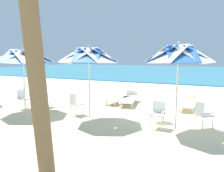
{
  "coord_description": "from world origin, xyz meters",
  "views": [
    {
      "loc": [
        0.8,
        -9.44,
        2.3
      ],
      "look_at": [
        -3.64,
        -0.25,
        1.0
      ],
      "focal_mm": 37.29,
      "sensor_mm": 36.0,
      "label": 1
    }
  ],
  "objects_px": {
    "sun_lounger_2": "(129,98)",
    "plastic_chair_0": "(158,112)",
    "beach_umbrella_0": "(178,55)",
    "plastic_chair_2": "(159,108)",
    "plastic_chair_5": "(45,96)",
    "sun_lounger_1": "(188,102)",
    "plastic_chair_1": "(203,113)",
    "plastic_chair_3": "(76,103)",
    "beach_umbrella_1": "(89,56)",
    "beach_umbrella_2": "(23,57)",
    "plastic_chair_4": "(23,97)",
    "sun_lounger_3": "(120,97)"
  },
  "relations": [
    {
      "from": "sun_lounger_2",
      "to": "plastic_chair_0",
      "type": "bearing_deg",
      "value": -54.01
    },
    {
      "from": "beach_umbrella_0",
      "to": "plastic_chair_2",
      "type": "distance_m",
      "value": 2.08
    },
    {
      "from": "plastic_chair_2",
      "to": "plastic_chair_5",
      "type": "distance_m",
      "value": 5.27
    },
    {
      "from": "sun_lounger_1",
      "to": "sun_lounger_2",
      "type": "xyz_separation_m",
      "value": [
        -2.71,
        -0.27,
        0.0
      ]
    },
    {
      "from": "plastic_chair_1",
      "to": "plastic_chair_3",
      "type": "xyz_separation_m",
      "value": [
        -4.65,
        -0.32,
        0.0
      ]
    },
    {
      "from": "beach_umbrella_1",
      "to": "beach_umbrella_2",
      "type": "bearing_deg",
      "value": -176.9
    },
    {
      "from": "beach_umbrella_0",
      "to": "sun_lounger_2",
      "type": "distance_m",
      "value": 4.58
    },
    {
      "from": "plastic_chair_0",
      "to": "plastic_chair_2",
      "type": "relative_size",
      "value": 1.0
    },
    {
      "from": "plastic_chair_1",
      "to": "beach_umbrella_1",
      "type": "bearing_deg",
      "value": -173.04
    },
    {
      "from": "plastic_chair_0",
      "to": "plastic_chair_4",
      "type": "xyz_separation_m",
      "value": [
        -6.11,
        0.17,
        0.0
      ]
    },
    {
      "from": "sun_lounger_3",
      "to": "beach_umbrella_0",
      "type": "bearing_deg",
      "value": -43.28
    },
    {
      "from": "plastic_chair_1",
      "to": "plastic_chair_4",
      "type": "relative_size",
      "value": 1.0
    },
    {
      "from": "plastic_chair_1",
      "to": "sun_lounger_2",
      "type": "relative_size",
      "value": 0.39
    },
    {
      "from": "plastic_chair_0",
      "to": "sun_lounger_1",
      "type": "bearing_deg",
      "value": 81.9
    },
    {
      "from": "plastic_chair_3",
      "to": "sun_lounger_2",
      "type": "distance_m",
      "value": 3.09
    },
    {
      "from": "plastic_chair_4",
      "to": "plastic_chair_5",
      "type": "bearing_deg",
      "value": 41.5
    },
    {
      "from": "beach_umbrella_0",
      "to": "plastic_chair_4",
      "type": "bearing_deg",
      "value": 179.39
    },
    {
      "from": "beach_umbrella_1",
      "to": "plastic_chair_0",
      "type": "bearing_deg",
      "value": -0.79
    },
    {
      "from": "plastic_chair_4",
      "to": "plastic_chair_0",
      "type": "bearing_deg",
      "value": -1.55
    },
    {
      "from": "plastic_chair_0",
      "to": "sun_lounger_2",
      "type": "height_order",
      "value": "plastic_chair_0"
    },
    {
      "from": "sun_lounger_1",
      "to": "plastic_chair_0",
      "type": "bearing_deg",
      "value": -98.1
    },
    {
      "from": "plastic_chair_0",
      "to": "plastic_chair_4",
      "type": "distance_m",
      "value": 6.11
    },
    {
      "from": "plastic_chair_2",
      "to": "plastic_chair_3",
      "type": "bearing_deg",
      "value": -170.57
    },
    {
      "from": "plastic_chair_5",
      "to": "plastic_chair_4",
      "type": "bearing_deg",
      "value": -138.5
    },
    {
      "from": "plastic_chair_2",
      "to": "beach_umbrella_1",
      "type": "relative_size",
      "value": 0.32
    },
    {
      "from": "plastic_chair_4",
      "to": "sun_lounger_1",
      "type": "relative_size",
      "value": 0.4
    },
    {
      "from": "sun_lounger_1",
      "to": "sun_lounger_3",
      "type": "xyz_separation_m",
      "value": [
        -3.28,
        -0.09,
        0.0
      ]
    },
    {
      "from": "beach_umbrella_1",
      "to": "sun_lounger_3",
      "type": "relative_size",
      "value": 1.23
    },
    {
      "from": "sun_lounger_3",
      "to": "beach_umbrella_2",
      "type": "bearing_deg",
      "value": -130.64
    },
    {
      "from": "beach_umbrella_1",
      "to": "plastic_chair_4",
      "type": "height_order",
      "value": "beach_umbrella_1"
    },
    {
      "from": "plastic_chair_1",
      "to": "beach_umbrella_2",
      "type": "bearing_deg",
      "value": -174.74
    },
    {
      "from": "plastic_chair_0",
      "to": "sun_lounger_1",
      "type": "relative_size",
      "value": 0.4
    },
    {
      "from": "beach_umbrella_0",
      "to": "sun_lounger_1",
      "type": "distance_m",
      "value": 3.86
    },
    {
      "from": "plastic_chair_1",
      "to": "sun_lounger_1",
      "type": "relative_size",
      "value": 0.4
    },
    {
      "from": "plastic_chair_0",
      "to": "beach_umbrella_2",
      "type": "height_order",
      "value": "beach_umbrella_2"
    },
    {
      "from": "plastic_chair_0",
      "to": "plastic_chair_1",
      "type": "relative_size",
      "value": 1.0
    },
    {
      "from": "beach_umbrella_0",
      "to": "plastic_chair_3",
      "type": "bearing_deg",
      "value": 178.51
    },
    {
      "from": "beach_umbrella_0",
      "to": "plastic_chair_5",
      "type": "height_order",
      "value": "beach_umbrella_0"
    },
    {
      "from": "beach_umbrella_1",
      "to": "plastic_chair_3",
      "type": "height_order",
      "value": "beach_umbrella_1"
    },
    {
      "from": "plastic_chair_2",
      "to": "plastic_chair_4",
      "type": "xyz_separation_m",
      "value": [
        -5.96,
        -0.56,
        0.0
      ]
    },
    {
      "from": "plastic_chair_3",
      "to": "plastic_chair_4",
      "type": "distance_m",
      "value": 2.78
    },
    {
      "from": "beach_umbrella_2",
      "to": "sun_lounger_3",
      "type": "bearing_deg",
      "value": 49.36
    },
    {
      "from": "plastic_chair_3",
      "to": "plastic_chair_0",
      "type": "bearing_deg",
      "value": -3.37
    },
    {
      "from": "plastic_chair_3",
      "to": "beach_umbrella_2",
      "type": "bearing_deg",
      "value": -172.15
    },
    {
      "from": "plastic_chair_2",
      "to": "sun_lounger_3",
      "type": "xyz_separation_m",
      "value": [
        -2.65,
        2.53,
        -0.22
      ]
    },
    {
      "from": "plastic_chair_0",
      "to": "plastic_chair_1",
      "type": "distance_m",
      "value": 1.42
    },
    {
      "from": "beach_umbrella_2",
      "to": "plastic_chair_4",
      "type": "distance_m",
      "value": 1.84
    },
    {
      "from": "plastic_chair_5",
      "to": "beach_umbrella_1",
      "type": "bearing_deg",
      "value": -14.72
    },
    {
      "from": "beach_umbrella_0",
      "to": "sun_lounger_2",
      "type": "height_order",
      "value": "beach_umbrella_0"
    },
    {
      "from": "plastic_chair_1",
      "to": "plastic_chair_3",
      "type": "relative_size",
      "value": 1.0
    }
  ]
}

